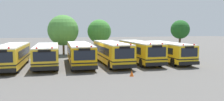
{
  "coord_description": "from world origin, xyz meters",
  "views": [
    {
      "loc": [
        -4.32,
        -25.55,
        4.24
      ],
      "look_at": [
        1.95,
        0.0,
        1.6
      ],
      "focal_mm": 35.61,
      "sensor_mm": 36.0,
      "label": 1
    }
  ],
  "objects_px": {
    "tree_2": "(99,31)",
    "school_bus_4": "(140,51)",
    "school_bus_0": "(12,55)",
    "tree_3": "(181,30)",
    "school_bus_5": "(168,51)",
    "school_bus_3": "(111,52)",
    "traffic_cone": "(132,74)",
    "school_bus_2": "(80,53)",
    "tree_1": "(63,30)",
    "school_bus_1": "(47,54)"
  },
  "relations": [
    {
      "from": "school_bus_0",
      "to": "tree_1",
      "type": "xyz_separation_m",
      "value": [
        5.7,
        10.18,
        2.55
      ]
    },
    {
      "from": "school_bus_0",
      "to": "tree_3",
      "type": "distance_m",
      "value": 26.98
    },
    {
      "from": "school_bus_4",
      "to": "school_bus_5",
      "type": "distance_m",
      "value": 3.67
    },
    {
      "from": "tree_1",
      "to": "traffic_cone",
      "type": "height_order",
      "value": "tree_1"
    },
    {
      "from": "school_bus_3",
      "to": "school_bus_5",
      "type": "height_order",
      "value": "school_bus_3"
    },
    {
      "from": "tree_3",
      "to": "school_bus_4",
      "type": "bearing_deg",
      "value": -141.24
    },
    {
      "from": "school_bus_0",
      "to": "school_bus_3",
      "type": "height_order",
      "value": "school_bus_3"
    },
    {
      "from": "school_bus_5",
      "to": "tree_2",
      "type": "relative_size",
      "value": 1.69
    },
    {
      "from": "school_bus_0",
      "to": "tree_2",
      "type": "relative_size",
      "value": 1.7
    },
    {
      "from": "school_bus_4",
      "to": "school_bus_3",
      "type": "bearing_deg",
      "value": 3.61
    },
    {
      "from": "tree_2",
      "to": "tree_3",
      "type": "distance_m",
      "value": 13.96
    },
    {
      "from": "school_bus_2",
      "to": "school_bus_3",
      "type": "bearing_deg",
      "value": 175.48
    },
    {
      "from": "school_bus_0",
      "to": "tree_3",
      "type": "bearing_deg",
      "value": -160.23
    },
    {
      "from": "school_bus_2",
      "to": "school_bus_5",
      "type": "xyz_separation_m",
      "value": [
        11.05,
        -0.31,
        -0.02
      ]
    },
    {
      "from": "school_bus_2",
      "to": "school_bus_4",
      "type": "xyz_separation_m",
      "value": [
        7.4,
        -0.01,
        0.06
      ]
    },
    {
      "from": "school_bus_4",
      "to": "tree_2",
      "type": "height_order",
      "value": "tree_2"
    },
    {
      "from": "school_bus_3",
      "to": "traffic_cone",
      "type": "xyz_separation_m",
      "value": [
        0.15,
        -7.04,
        -1.19
      ]
    },
    {
      "from": "school_bus_2",
      "to": "tree_3",
      "type": "distance_m",
      "value": 20.24
    },
    {
      "from": "tree_2",
      "to": "school_bus_0",
      "type": "bearing_deg",
      "value": -137.03
    },
    {
      "from": "school_bus_0",
      "to": "tree_2",
      "type": "bearing_deg",
      "value": -136.18
    },
    {
      "from": "school_bus_0",
      "to": "school_bus_1",
      "type": "xyz_separation_m",
      "value": [
        3.6,
        0.11,
        -0.05
      ]
    },
    {
      "from": "school_bus_0",
      "to": "school_bus_5",
      "type": "relative_size",
      "value": 1.0
    },
    {
      "from": "school_bus_1",
      "to": "school_bus_2",
      "type": "relative_size",
      "value": 0.91
    },
    {
      "from": "school_bus_4",
      "to": "tree_2",
      "type": "relative_size",
      "value": 1.7
    },
    {
      "from": "school_bus_1",
      "to": "traffic_cone",
      "type": "xyz_separation_m",
      "value": [
        7.53,
        -7.36,
        -1.08
      ]
    },
    {
      "from": "tree_1",
      "to": "tree_2",
      "type": "relative_size",
      "value": 1.11
    },
    {
      "from": "tree_1",
      "to": "school_bus_5",
      "type": "bearing_deg",
      "value": -39.43
    },
    {
      "from": "school_bus_2",
      "to": "tree_1",
      "type": "bearing_deg",
      "value": -80.72
    },
    {
      "from": "school_bus_0",
      "to": "tree_3",
      "type": "relative_size",
      "value": 1.71
    },
    {
      "from": "school_bus_4",
      "to": "tree_2",
      "type": "distance_m",
      "value": 11.38
    },
    {
      "from": "school_bus_0",
      "to": "school_bus_5",
      "type": "distance_m",
      "value": 18.33
    },
    {
      "from": "school_bus_0",
      "to": "school_bus_1",
      "type": "distance_m",
      "value": 3.6
    },
    {
      "from": "school_bus_1",
      "to": "school_bus_4",
      "type": "bearing_deg",
      "value": 179.85
    },
    {
      "from": "school_bus_3",
      "to": "school_bus_5",
      "type": "distance_m",
      "value": 7.35
    },
    {
      "from": "school_bus_5",
      "to": "tree_3",
      "type": "bearing_deg",
      "value": -128.77
    },
    {
      "from": "school_bus_0",
      "to": "traffic_cone",
      "type": "bearing_deg",
      "value": 147.76
    },
    {
      "from": "school_bus_4",
      "to": "school_bus_5",
      "type": "xyz_separation_m",
      "value": [
        3.65,
        -0.3,
        -0.07
      ]
    },
    {
      "from": "school_bus_2",
      "to": "tree_1",
      "type": "xyz_separation_m",
      "value": [
        -1.57,
        10.07,
        2.55
      ]
    },
    {
      "from": "school_bus_5",
      "to": "traffic_cone",
      "type": "relative_size",
      "value": 19.62
    },
    {
      "from": "tree_2",
      "to": "traffic_cone",
      "type": "bearing_deg",
      "value": -91.52
    },
    {
      "from": "tree_2",
      "to": "school_bus_3",
      "type": "bearing_deg",
      "value": -93.24
    },
    {
      "from": "school_bus_4",
      "to": "traffic_cone",
      "type": "bearing_deg",
      "value": 63.12
    },
    {
      "from": "school_bus_3",
      "to": "school_bus_4",
      "type": "relative_size",
      "value": 1.06
    },
    {
      "from": "school_bus_2",
      "to": "school_bus_4",
      "type": "relative_size",
      "value": 1.06
    },
    {
      "from": "school_bus_3",
      "to": "school_bus_4",
      "type": "xyz_separation_m",
      "value": [
        3.69,
        0.3,
        -0.0
      ]
    },
    {
      "from": "tree_2",
      "to": "school_bus_4",
      "type": "bearing_deg",
      "value": -74.02
    },
    {
      "from": "school_bus_0",
      "to": "school_bus_2",
      "type": "height_order",
      "value": "school_bus_2"
    },
    {
      "from": "tree_2",
      "to": "tree_3",
      "type": "bearing_deg",
      "value": -8.67
    },
    {
      "from": "school_bus_1",
      "to": "traffic_cone",
      "type": "relative_size",
      "value": 19.09
    },
    {
      "from": "school_bus_3",
      "to": "tree_2",
      "type": "distance_m",
      "value": 11.27
    }
  ]
}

